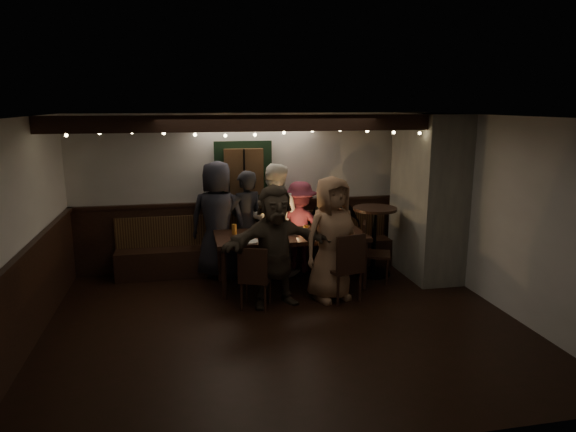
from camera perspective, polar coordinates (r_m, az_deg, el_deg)
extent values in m
cube|color=black|center=(6.69, -0.49, -11.95)|extent=(6.00, 5.00, 0.01)
cube|color=black|center=(6.09, -0.54, 11.01)|extent=(6.00, 5.00, 0.01)
cube|color=silver|center=(8.69, -3.67, 2.76)|extent=(6.00, 0.01, 2.60)
cube|color=silver|center=(6.42, -27.87, -2.14)|extent=(0.01, 5.00, 2.60)
cube|color=silver|center=(7.43, 22.88, 0.15)|extent=(0.01, 5.00, 2.60)
cube|color=black|center=(8.81, -3.58, -2.08)|extent=(6.00, 0.05, 1.10)
cube|color=black|center=(6.63, -26.95, -8.43)|extent=(0.05, 5.00, 1.10)
cube|color=slate|center=(8.52, 15.27, 2.16)|extent=(0.70, 1.40, 2.60)
cube|color=black|center=(8.66, -3.32, -4.57)|extent=(4.60, 0.45, 0.45)
cube|color=#341D12|center=(8.71, -3.53, -1.23)|extent=(4.60, 0.06, 0.50)
cube|color=black|center=(8.54, -4.98, 4.96)|extent=(0.95, 0.04, 1.00)
cube|color=#341D12|center=(8.49, -4.93, 4.91)|extent=(0.64, 0.12, 0.76)
cube|color=black|center=(7.08, -2.10, 10.28)|extent=(6.00, 0.16, 0.22)
sphere|color=#FFE599|center=(7.12, -23.42, 8.24)|extent=(0.04, 0.04, 0.04)
sphere|color=#FFE599|center=(7.05, -20.22, 8.65)|extent=(0.04, 0.04, 0.04)
sphere|color=#FFE599|center=(7.00, -16.95, 8.90)|extent=(0.04, 0.04, 0.04)
sphere|color=#FFE599|center=(6.97, -13.63, 8.94)|extent=(0.04, 0.04, 0.04)
sphere|color=#FFE599|center=(6.97, -10.30, 8.88)|extent=(0.04, 0.04, 0.04)
sphere|color=#FFE599|center=(6.99, -6.98, 8.86)|extent=(0.04, 0.04, 0.04)
sphere|color=#FFE599|center=(7.04, -3.69, 9.00)|extent=(0.04, 0.04, 0.04)
sphere|color=#FFE599|center=(7.10, -0.45, 9.24)|extent=(0.04, 0.04, 0.04)
sphere|color=#FFE599|center=(7.19, 2.72, 9.46)|extent=(0.04, 0.04, 0.04)
sphere|color=#FFE599|center=(7.30, 5.81, 9.49)|extent=(0.04, 0.04, 0.04)
sphere|color=#FFE599|center=(7.42, 8.80, 9.33)|extent=(0.04, 0.04, 0.04)
sphere|color=#FFE599|center=(7.57, 11.67, 9.08)|extent=(0.04, 0.04, 0.04)
sphere|color=#FFE599|center=(7.74, 14.42, 8.90)|extent=(0.04, 0.04, 0.04)
sphere|color=#FFE599|center=(7.92, 17.06, 8.87)|extent=(0.04, 0.04, 0.04)
cube|color=black|center=(7.79, 0.29, -2.25)|extent=(2.28, 0.98, 0.07)
cylinder|color=black|center=(7.39, -7.12, -6.47)|extent=(0.08, 0.08, 0.75)
cylinder|color=black|center=(8.15, -7.57, -4.67)|extent=(0.08, 0.08, 0.75)
cylinder|color=black|center=(7.82, 8.50, -5.45)|extent=(0.08, 0.08, 0.75)
cylinder|color=black|center=(8.54, 6.67, -3.84)|extent=(0.08, 0.08, 0.75)
cylinder|color=#BF7226|center=(7.80, -6.00, -1.48)|extent=(0.08, 0.08, 0.15)
cylinder|color=#BF7226|center=(7.42, -3.02, -2.15)|extent=(0.08, 0.08, 0.15)
cylinder|color=silver|center=(7.91, -0.81, -1.21)|extent=(0.08, 0.08, 0.15)
cylinder|color=#BF7226|center=(7.70, 2.01, -1.60)|extent=(0.08, 0.08, 0.15)
cylinder|color=silver|center=(8.13, 3.51, -0.86)|extent=(0.08, 0.08, 0.15)
cylinder|color=#BF7226|center=(7.80, 6.40, -1.50)|extent=(0.08, 0.08, 0.15)
cylinder|color=white|center=(7.37, -4.25, -2.83)|extent=(0.28, 0.28, 0.02)
cube|color=#B2B2B7|center=(7.73, 0.38, -1.92)|extent=(0.17, 0.11, 0.05)
cylinder|color=#990C0C|center=(7.71, 0.14, -1.50)|extent=(0.04, 0.04, 0.17)
cylinder|color=gold|center=(7.72, 0.61, -1.48)|extent=(0.04, 0.04, 0.17)
cylinder|color=silver|center=(7.84, 0.66, -1.59)|extent=(0.05, 0.05, 0.09)
sphere|color=#FFB24C|center=(7.82, 0.67, -1.13)|extent=(0.03, 0.03, 0.03)
cube|color=black|center=(7.07, -3.61, -6.95)|extent=(0.52, 0.52, 0.04)
cube|color=black|center=(6.83, -3.98, -5.48)|extent=(0.39, 0.18, 0.46)
cylinder|color=black|center=(7.26, -2.03, -8.21)|extent=(0.03, 0.03, 0.39)
cylinder|color=black|center=(6.97, -2.56, -9.13)|extent=(0.03, 0.03, 0.39)
cylinder|color=black|center=(7.33, -4.55, -8.04)|extent=(0.03, 0.03, 0.39)
cylinder|color=black|center=(7.04, -5.19, -8.95)|extent=(0.03, 0.03, 0.39)
cube|color=black|center=(7.33, 6.06, -5.85)|extent=(0.56, 0.56, 0.04)
cube|color=black|center=(7.09, 7.01, -4.16)|extent=(0.45, 0.16, 0.52)
cylinder|color=black|center=(7.65, 6.43, -6.99)|extent=(0.04, 0.04, 0.44)
cylinder|color=black|center=(7.37, 8.00, -7.81)|extent=(0.04, 0.04, 0.44)
cylinder|color=black|center=(7.47, 4.06, -7.44)|extent=(0.04, 0.04, 0.44)
cylinder|color=black|center=(7.18, 5.58, -8.31)|extent=(0.04, 0.04, 0.44)
cube|color=black|center=(8.17, 9.76, -4.21)|extent=(0.56, 0.56, 0.04)
cube|color=black|center=(8.10, 8.45, -2.34)|extent=(0.20, 0.42, 0.49)
cylinder|color=black|center=(8.07, 10.93, -6.18)|extent=(0.04, 0.04, 0.42)
cylinder|color=black|center=(8.07, 8.44, -6.08)|extent=(0.04, 0.04, 0.42)
cylinder|color=black|center=(8.40, 10.92, -5.43)|extent=(0.04, 0.04, 0.42)
cylinder|color=black|center=(8.40, 8.53, -5.33)|extent=(0.04, 0.04, 0.42)
cylinder|color=black|center=(8.62, 9.38, -6.26)|extent=(0.57, 0.57, 0.03)
cylinder|color=black|center=(8.47, 9.51, -2.85)|extent=(0.08, 0.08, 1.10)
cylinder|color=black|center=(8.34, 9.64, 0.79)|extent=(0.70, 0.70, 0.04)
imported|color=#21222C|center=(8.25, -7.82, -0.40)|extent=(1.06, 0.87, 1.88)
imported|color=black|center=(8.32, -4.70, -0.80)|extent=(0.74, 0.63, 1.71)
imported|color=silver|center=(8.34, -1.55, -0.35)|extent=(1.08, 0.98, 1.82)
imported|color=maroon|center=(8.48, 1.35, -1.21)|extent=(1.12, 0.91, 1.51)
imported|color=black|center=(8.61, 5.07, -0.97)|extent=(0.95, 0.53, 1.53)
imported|color=#43372B|center=(7.02, -1.46, -3.34)|extent=(1.63, 0.73, 1.70)
imported|color=#A17555|center=(7.25, 4.87, -2.53)|extent=(0.99, 0.79, 1.78)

